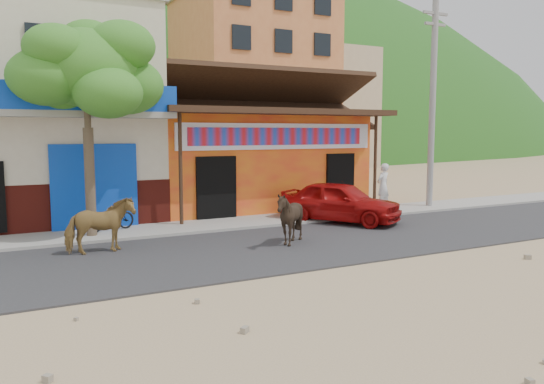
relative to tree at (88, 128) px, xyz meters
The scene contains 15 objects.
ground 8.03m from the tree, 51.58° to the right, with size 120.00×120.00×0.00m, color #9E825B.
road 6.45m from the tree, 35.66° to the right, with size 60.00×5.00×0.04m, color #28282B.
sidewalk 5.53m from the tree, ahead, with size 60.00×2.00×0.12m, color gray.
dance_club 7.93m from the tree, 32.47° to the left, with size 8.00×6.00×3.60m, color orange.
cafe_building 4.31m from the tree, 102.09° to the left, with size 7.00×6.00×7.00m, color beige.
apartment_front 22.90m from the tree, 53.23° to the left, with size 9.00×9.00×12.00m, color #CC723F.
apartment_rear 33.17m from the tree, 46.96° to the left, with size 8.00×8.00×10.00m, color tan.
hillside 64.97m from the tree, 85.90° to the left, with size 100.00×40.00×24.00m, color #194C14.
tree is the anchor object (origin of this frame).
utility_pole 12.84m from the tree, ahead, with size 0.24×0.24×8.00m, color gray.
cow_tan 3.15m from the tree, 93.08° to the right, with size 0.74×1.62×1.37m, color olive.
cow_dark 6.07m from the tree, 36.34° to the right, with size 1.14×1.28×1.41m, color black.
red_car 8.13m from the tree, ahead, with size 1.60×3.99×1.36m, color #A20B0B.
scooter 2.72m from the tree, 38.70° to the left, with size 0.52×1.50×0.79m, color black.
pedestrian 10.97m from the tree, ahead, with size 0.62×0.41×1.70m, color silver.
Camera 1 is at (-6.87, -9.50, 2.99)m, focal length 35.00 mm.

